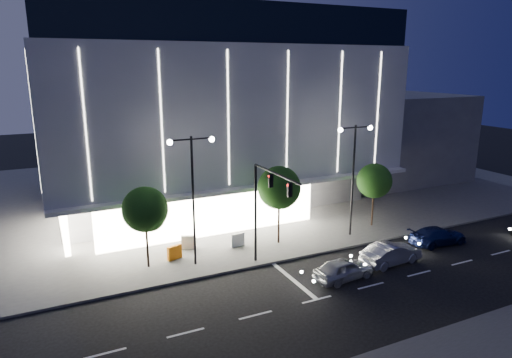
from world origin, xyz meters
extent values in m
plane|color=black|center=(0.00, 0.00, 0.00)|extent=(160.00, 160.00, 0.00)
cube|color=#474747|center=(5.00, 24.00, 0.07)|extent=(70.00, 40.00, 0.15)
cube|color=#4C4C51|center=(3.00, 24.00, 2.00)|extent=(28.00, 21.00, 4.00)
cube|color=#9C9CA1|center=(3.00, 22.00, 9.50)|extent=(30.00, 25.00, 11.00)
cube|color=black|center=(3.00, 22.00, 16.50)|extent=(29.40, 24.50, 3.00)
cube|color=white|center=(0.00, 10.70, 2.00)|extent=(18.00, 0.40, 3.60)
cube|color=white|center=(-10.80, 16.00, 2.00)|extent=(0.40, 10.00, 3.60)
cube|color=#9C9CA1|center=(3.00, 9.70, 4.10)|extent=(30.00, 2.00, 0.30)
cube|color=white|center=(3.00, 9.48, 9.50)|extent=(24.00, 0.06, 10.00)
cube|color=#4C4C51|center=(26.00, 24.00, 5.00)|extent=(16.00, 20.00, 10.00)
cylinder|color=black|center=(1.00, 4.80, 3.50)|extent=(0.18, 0.18, 7.00)
cylinder|color=black|center=(1.00, 1.90, 7.00)|extent=(0.14, 5.80, 0.14)
cube|color=black|center=(1.00, 2.60, 6.40)|extent=(0.28, 0.18, 0.85)
cube|color=black|center=(1.00, 0.20, 6.40)|extent=(0.28, 0.18, 0.85)
sphere|color=#FF0C0C|center=(0.88, 2.60, 6.70)|extent=(0.14, 0.14, 0.14)
cylinder|color=black|center=(-3.00, 6.00, 4.50)|extent=(0.16, 0.16, 9.00)
cylinder|color=black|center=(-3.70, 6.00, 8.80)|extent=(1.40, 0.10, 0.10)
cylinder|color=black|center=(-2.30, 6.00, 8.80)|extent=(1.40, 0.10, 0.10)
sphere|color=white|center=(-4.40, 6.00, 8.70)|extent=(0.36, 0.36, 0.36)
sphere|color=white|center=(-1.60, 6.00, 8.70)|extent=(0.36, 0.36, 0.36)
cylinder|color=black|center=(10.00, 6.00, 4.50)|extent=(0.16, 0.16, 9.00)
cylinder|color=black|center=(9.30, 6.00, 8.80)|extent=(1.40, 0.10, 0.10)
cylinder|color=black|center=(10.70, 6.00, 8.80)|extent=(1.40, 0.10, 0.10)
sphere|color=white|center=(8.60, 6.00, 8.70)|extent=(0.36, 0.36, 0.36)
sphere|color=white|center=(11.40, 6.00, 8.70)|extent=(0.36, 0.36, 0.36)
cylinder|color=black|center=(-6.00, 7.00, 1.89)|extent=(0.16, 0.16, 3.78)
sphere|color=#10360E|center=(-6.00, 7.00, 4.21)|extent=(3.02, 3.02, 3.02)
sphere|color=#10360E|center=(-5.70, 7.20, 3.67)|extent=(2.16, 2.16, 2.16)
sphere|color=#10360E|center=(-6.25, 6.85, 3.89)|extent=(1.94, 1.94, 1.94)
cylinder|color=black|center=(4.00, 7.00, 2.03)|extent=(0.16, 0.16, 4.06)
sphere|color=#10360E|center=(4.00, 7.00, 4.52)|extent=(3.25, 3.25, 3.25)
sphere|color=#10360E|center=(4.30, 7.20, 3.94)|extent=(2.32, 2.32, 2.32)
sphere|color=#10360E|center=(3.75, 6.85, 4.18)|extent=(2.09, 2.09, 2.09)
cylinder|color=black|center=(13.00, 7.00, 1.82)|extent=(0.16, 0.16, 3.64)
sphere|color=#10360E|center=(13.00, 7.00, 4.06)|extent=(2.91, 2.91, 2.91)
sphere|color=#10360E|center=(13.30, 7.20, 3.54)|extent=(2.08, 2.08, 2.08)
sphere|color=#10360E|center=(12.75, 6.85, 3.74)|extent=(1.87, 1.87, 1.87)
imported|color=#A6A8AD|center=(4.97, -0.01, 0.71)|extent=(4.31, 2.09, 1.42)
imported|color=#B7B9BF|center=(9.38, 0.54, 0.75)|extent=(4.67, 1.93, 1.50)
imported|color=navy|center=(15.07, 1.75, 0.68)|extent=(4.79, 2.22, 1.36)
cube|color=orange|center=(-4.06, 7.40, 0.65)|extent=(1.12, 0.59, 1.00)
cube|color=silver|center=(-2.58, 8.84, 0.65)|extent=(1.11, 0.64, 1.00)
cube|color=white|center=(0.87, 7.71, 0.65)|extent=(1.12, 0.36, 1.00)
camera|label=1|loc=(-11.71, -21.89, 13.44)|focal=32.00mm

